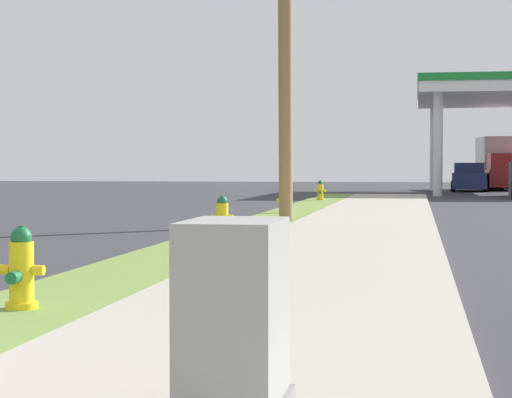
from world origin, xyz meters
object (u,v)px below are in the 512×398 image
(fire_hydrant_second, at_px, (222,218))
(utility_cabinet, at_px, (234,326))
(car_navy_by_near_pump, at_px, (469,178))
(fire_hydrant_third, at_px, (284,201))
(truck_red_at_forecourt, at_px, (498,165))
(fire_hydrant_nearest, at_px, (21,272))
(fire_hydrant_fourth, at_px, (320,191))
(utility_pole_midground, at_px, (285,15))

(fire_hydrant_second, xyz_separation_m, utility_cabinet, (2.57, -12.15, 0.13))
(utility_cabinet, distance_m, car_navy_by_near_pump, 49.15)
(car_navy_by_near_pump, bearing_deg, fire_hydrant_third, -102.92)
(fire_hydrant_second, relative_size, truck_red_at_forecourt, 0.11)
(fire_hydrant_nearest, distance_m, truck_red_at_forecourt, 50.06)
(utility_cabinet, bearing_deg, truck_red_at_forecourt, 83.89)
(fire_hydrant_fourth, height_order, utility_pole_midground, utility_pole_midground)
(fire_hydrant_fourth, relative_size, truck_red_at_forecourt, 0.11)
(fire_hydrant_third, distance_m, utility_cabinet, 21.14)
(fire_hydrant_second, height_order, fire_hydrant_fourth, same)
(fire_hydrant_fourth, height_order, car_navy_by_near_pump, car_navy_by_near_pump)
(fire_hydrant_third, height_order, truck_red_at_forecourt, truck_red_at_forecourt)
(fire_hydrant_second, bearing_deg, truck_red_at_forecourt, 78.55)
(fire_hydrant_second, bearing_deg, fire_hydrant_fourth, 90.24)
(fire_hydrant_second, xyz_separation_m, car_navy_by_near_pump, (6.34, 36.86, 0.28))
(fire_hydrant_fourth, xyz_separation_m, utility_cabinet, (2.65, -30.76, 0.13))
(utility_pole_midground, relative_size, utility_cabinet, 9.29)
(fire_hydrant_third, distance_m, utility_pole_midground, 5.99)
(utility_cabinet, bearing_deg, fire_hydrant_second, 101.93)
(fire_hydrant_third, xyz_separation_m, utility_cabinet, (2.65, -20.98, 0.13))
(utility_pole_midground, bearing_deg, fire_hydrant_fourth, 92.33)
(fire_hydrant_nearest, bearing_deg, fire_hydrant_fourth, 90.17)
(utility_pole_midground, xyz_separation_m, car_navy_by_near_pump, (5.86, 32.04, -4.13))
(fire_hydrant_second, relative_size, fire_hydrant_third, 1.00)
(fire_hydrant_fourth, height_order, utility_cabinet, utility_cabinet)
(fire_hydrant_fourth, relative_size, utility_pole_midground, 0.08)
(fire_hydrant_second, distance_m, utility_cabinet, 12.42)
(utility_cabinet, xyz_separation_m, car_navy_by_near_pump, (3.78, 49.00, 0.14))
(truck_red_at_forecourt, bearing_deg, utility_pole_midground, -102.21)
(fire_hydrant_fourth, bearing_deg, utility_pole_midground, -87.67)
(fire_hydrant_nearest, distance_m, fire_hydrant_third, 17.73)
(fire_hydrant_nearest, height_order, utility_cabinet, utility_cabinet)
(fire_hydrant_nearest, height_order, car_navy_by_near_pump, car_navy_by_near_pump)
(fire_hydrant_nearest, xyz_separation_m, fire_hydrant_third, (-0.09, 17.73, 0.00))
(fire_hydrant_nearest, relative_size, car_navy_by_near_pump, 0.16)
(fire_hydrant_second, distance_m, fire_hydrant_fourth, 18.61)
(fire_hydrant_third, distance_m, truck_red_at_forecourt, 32.73)
(fire_hydrant_nearest, xyz_separation_m, utility_cabinet, (2.56, -3.25, 0.13))
(fire_hydrant_nearest, bearing_deg, car_navy_by_near_pump, 82.11)
(fire_hydrant_fourth, xyz_separation_m, car_navy_by_near_pump, (6.42, 18.25, 0.28))
(utility_cabinet, height_order, car_navy_by_near_pump, car_navy_by_near_pump)
(fire_hydrant_third, bearing_deg, fire_hydrant_nearest, -89.71)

